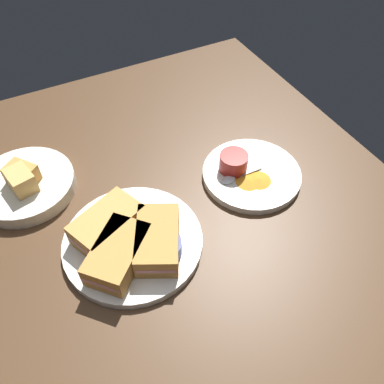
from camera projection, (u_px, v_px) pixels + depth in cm
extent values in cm
cube|color=#4C331E|center=(144.00, 228.00, 80.10)|extent=(110.00, 110.00, 3.00)
cylinder|color=white|center=(133.00, 242.00, 75.11)|extent=(26.39, 26.39, 1.60)
cube|color=tan|center=(107.00, 224.00, 73.90)|extent=(14.94, 12.10, 4.80)
cube|color=#DB938E|center=(107.00, 224.00, 73.90)|extent=(14.94, 11.65, 0.80)
cube|color=#C68C42|center=(118.00, 254.00, 69.64)|extent=(14.68, 14.44, 4.80)
cube|color=#DB938E|center=(118.00, 254.00, 69.64)|extent=(14.45, 14.18, 0.80)
cube|color=#C68C42|center=(156.00, 240.00, 71.50)|extent=(12.63, 15.03, 4.80)
cube|color=#DB938E|center=(156.00, 240.00, 71.50)|extent=(12.21, 14.99, 0.80)
cylinder|color=navy|center=(158.00, 248.00, 71.31)|extent=(7.65, 7.65, 3.25)
cylinder|color=black|center=(158.00, 245.00, 70.39)|extent=(6.27, 6.27, 0.60)
cube|color=silver|center=(110.00, 236.00, 74.80)|extent=(4.20, 4.68, 0.40)
ellipsoid|color=silver|center=(136.00, 244.00, 73.35)|extent=(3.76, 3.86, 0.80)
cylinder|color=white|center=(251.00, 174.00, 86.74)|extent=(21.40, 21.40, 1.60)
cylinder|color=maroon|center=(234.00, 162.00, 85.23)|extent=(6.12, 6.12, 3.96)
cylinder|color=olive|center=(234.00, 157.00, 84.03)|extent=(5.02, 5.02, 0.60)
cube|color=silver|center=(250.00, 172.00, 85.80)|extent=(5.50, 0.81, 0.40)
ellipsoid|color=silver|center=(228.00, 180.00, 84.03)|extent=(3.20, 2.20, 0.80)
cone|color=orange|center=(258.00, 179.00, 84.22)|extent=(6.58, 6.58, 0.60)
cone|color=orange|center=(248.00, 181.00, 83.95)|extent=(6.87, 6.87, 0.60)
cone|color=gold|center=(235.00, 169.00, 86.18)|extent=(6.09, 6.09, 0.60)
cylinder|color=silver|center=(25.00, 185.00, 83.64)|extent=(20.77, 20.77, 3.00)
cube|color=#C68C42|center=(22.00, 174.00, 81.15)|extent=(7.15, 7.44, 3.76)
cube|color=tan|center=(21.00, 180.00, 79.63)|extent=(5.62, 6.82, 4.26)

